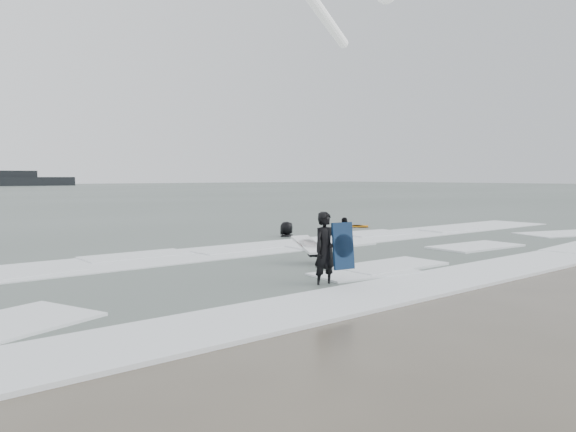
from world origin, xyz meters
TOP-DOWN VIEW (x-y plane):
  - ground at (0.00, 0.00)m, footprint 320.00×320.00m
  - surfer_centre at (-2.60, 0.56)m, footprint 0.58×0.39m
  - surfer_wading at (-0.72, 2.74)m, footprint 0.93×0.88m
  - surfer_right_near at (6.75, 9.47)m, footprint 0.98×0.96m
  - surfer_right_far at (2.51, 8.18)m, footprint 0.94×0.70m
  - surf_foam at (0.00, 3.70)m, footprint 30.03×9.06m
  - bodyboards at (1.32, 4.16)m, footprint 10.33×9.51m
  - vessel_horizon at (21.89, 132.15)m, footprint 25.87×4.62m

SIDE VIEW (x-z plane):
  - ground at x=0.00m, z-range 0.00..0.00m
  - surfer_centre at x=-2.60m, z-range -0.78..0.78m
  - surfer_wading at x=-0.72m, z-range -0.76..0.76m
  - surfer_right_near at x=6.75m, z-range -0.83..0.83m
  - surfer_right_far at x=2.51m, z-range -0.88..0.88m
  - surf_foam at x=0.00m, z-range 0.00..0.08m
  - bodyboards at x=1.32m, z-range -0.13..1.12m
  - vessel_horizon at x=21.89m, z-range -0.44..3.07m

